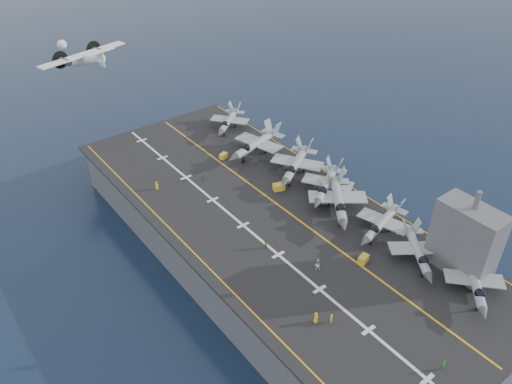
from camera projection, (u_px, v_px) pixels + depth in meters
ground at (268, 255)px, 98.95m from camera, size 500.00×500.00×0.00m
hull at (269, 235)px, 96.10m from camera, size 36.00×90.00×10.00m
flight_deck at (269, 214)px, 93.15m from camera, size 38.00×92.00×0.40m
foul_line at (281, 207)px, 94.52m from camera, size 0.35×90.00×0.02m
landing_centerline at (243, 225)px, 90.02m from camera, size 0.50×90.00×0.02m
deck_edge_port at (191, 250)px, 84.52m from camera, size 0.25×90.00×0.02m
deck_edge_stbd at (339, 180)px, 102.28m from camera, size 0.25×90.00×0.02m
island_superstructure at (468, 232)px, 76.68m from camera, size 5.00×10.00×15.00m
fighter_jet_0 at (475, 281)px, 75.22m from camera, size 15.72×15.49×4.60m
fighter_jet_1 at (418, 250)px, 81.04m from camera, size 15.07×16.02×4.63m
fighter_jet_2 at (382, 222)px, 86.92m from camera, size 15.64×12.38×4.78m
fighter_jet_3 at (338, 199)px, 92.02m from camera, size 18.61×19.50×5.65m
fighter_jet_4 at (327, 183)px, 96.63m from camera, size 17.82×16.13×5.15m
fighter_jet_5 at (296, 163)px, 102.37m from camera, size 19.28×17.52×5.57m
fighter_jet_6 at (256, 143)px, 109.25m from camera, size 18.70×14.76×5.72m
fighter_jet_8 at (229, 120)px, 119.51m from camera, size 16.42×15.59×4.75m
tow_cart_a at (363, 259)px, 81.84m from camera, size 2.18×1.72×1.15m
tow_cart_b at (279, 187)px, 99.04m from camera, size 2.55×2.05×1.33m
tow_cart_c at (224, 156)px, 109.26m from camera, size 2.14×1.77×1.10m
crew_0 at (316, 318)px, 71.10m from camera, size 1.35×1.15×1.90m
crew_1 at (331, 319)px, 71.11m from camera, size 1.15×1.18×1.65m
crew_2 at (265, 244)px, 84.47m from camera, size 1.28×1.05×1.83m
crew_4 at (203, 175)px, 101.90m from camera, size 1.04×1.34×1.98m
crew_5 at (157, 186)px, 99.00m from camera, size 1.23×0.98×1.78m
crew_6 at (443, 365)px, 64.72m from camera, size 1.18×1.00×1.66m
crew_7 at (317, 265)px, 80.04m from camera, size 1.47×1.39×2.04m
transport_plane at (84, 60)px, 121.86m from camera, size 26.79×21.34×5.57m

